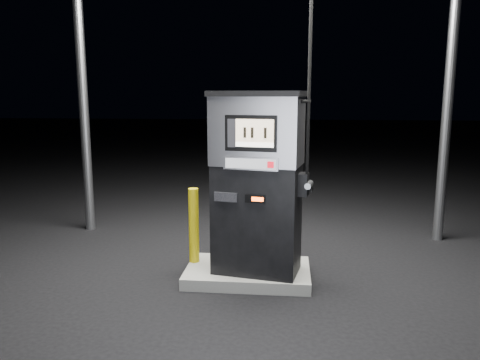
# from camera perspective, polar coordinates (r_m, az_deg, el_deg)

# --- Properties ---
(ground) EXTENTS (80.00, 80.00, 0.00)m
(ground) POSITION_cam_1_polar(r_m,az_deg,el_deg) (6.26, 0.96, -11.89)
(ground) COLOR black
(ground) RESTS_ON ground
(pump_island) EXTENTS (1.60, 1.00, 0.15)m
(pump_island) POSITION_cam_1_polar(r_m,az_deg,el_deg) (6.24, 0.96, -11.25)
(pump_island) COLOR slate
(pump_island) RESTS_ON ground
(fuel_dispenser) EXTENTS (1.30, 0.86, 4.70)m
(fuel_dispenser) POSITION_cam_1_polar(r_m,az_deg,el_deg) (5.79, 2.15, -0.17)
(fuel_dispenser) COLOR black
(fuel_dispenser) RESTS_ON pump_island
(bollard_left) EXTENTS (0.15, 0.15, 1.01)m
(bollard_left) POSITION_cam_1_polar(r_m,az_deg,el_deg) (6.30, -5.66, -5.54)
(bollard_left) COLOR #D1B90B
(bollard_left) RESTS_ON pump_island
(bollard_right) EXTENTS (0.11, 0.11, 0.80)m
(bollard_right) POSITION_cam_1_polar(r_m,az_deg,el_deg) (5.95, 6.47, -7.56)
(bollard_right) COLOR #D1B90B
(bollard_right) RESTS_ON pump_island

